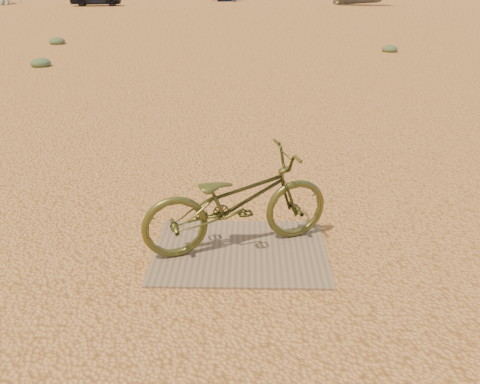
{
  "coord_description": "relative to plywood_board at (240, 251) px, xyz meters",
  "views": [
    {
      "loc": [
        0.48,
        -3.74,
        2.41
      ],
      "look_at": [
        0.4,
        0.06,
        0.64
      ],
      "focal_mm": 35.0,
      "sensor_mm": 36.0,
      "label": 1
    }
  ],
  "objects": [
    {
      "name": "bicycle",
      "position": [
        -0.03,
        0.1,
        0.48
      ],
      "size": [
        1.91,
        1.19,
        0.95
      ],
      "primitive_type": "imported",
      "rotation": [
        0.0,
        0.0,
        1.91
      ],
      "color": "#494B21",
      "rests_on": "plywood_board"
    },
    {
      "name": "ground",
      "position": [
        -0.4,
        -0.06,
        -0.01
      ],
      "size": [
        120.0,
        120.0,
        0.0
      ],
      "primitive_type": "plane",
      "color": "tan",
      "rests_on": "ground"
    },
    {
      "name": "kale_b",
      "position": [
        4.85,
        12.88,
        -0.01
      ],
      "size": [
        0.53,
        0.53,
        0.29
      ],
      "primitive_type": "ellipsoid",
      "color": "#4F6341",
      "rests_on": "ground"
    },
    {
      "name": "kale_c",
      "position": [
        -7.27,
        14.55,
        -0.01
      ],
      "size": [
        0.59,
        0.59,
        0.32
      ],
      "primitive_type": "ellipsoid",
      "color": "#4F6341",
      "rests_on": "ground"
    },
    {
      "name": "plywood_board",
      "position": [
        0.0,
        0.0,
        0.0
      ],
      "size": [
        1.64,
        1.17,
        0.02
      ],
      "primitive_type": "cube",
      "color": "#78644F",
      "rests_on": "ground"
    },
    {
      "name": "kale_a",
      "position": [
        -5.96,
        9.83,
        -0.01
      ],
      "size": [
        0.56,
        0.56,
        0.31
      ],
      "primitive_type": "ellipsoid",
      "color": "#4F6341",
      "rests_on": "ground"
    }
  ]
}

